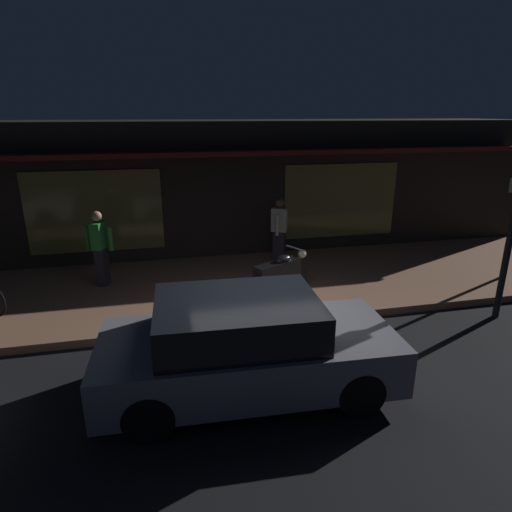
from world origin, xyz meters
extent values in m
plane|color=black|center=(0.00, 0.00, 0.00)|extent=(60.00, 60.00, 0.00)
cube|color=#8C6047|center=(0.00, 3.00, 0.07)|extent=(18.00, 4.00, 0.15)
cube|color=black|center=(0.00, 6.40, 1.80)|extent=(18.00, 2.80, 3.60)
cube|color=brown|center=(-3.20, 4.98, 1.50)|extent=(3.20, 0.04, 2.00)
cube|color=brown|center=(3.20, 4.98, 1.50)|extent=(3.20, 0.04, 2.00)
cube|color=#591919|center=(0.00, 4.75, 2.85)|extent=(16.20, 0.50, 0.12)
cylinder|color=black|center=(0.13, 1.76, 0.45)|extent=(0.58, 0.39, 0.60)
cylinder|color=black|center=(1.10, 2.29, 0.45)|extent=(0.58, 0.39, 0.60)
cube|color=black|center=(0.61, 2.03, 0.73)|extent=(1.10, 0.77, 0.36)
ellipsoid|color=black|center=(0.75, 2.10, 0.93)|extent=(0.50, 0.42, 0.20)
sphere|color=#F9EDB7|center=(1.25, 2.37, 0.93)|extent=(0.18, 0.18, 0.18)
cylinder|color=gray|center=(1.07, 2.28, 1.10)|extent=(0.29, 0.50, 0.03)
cube|color=#28232D|center=(-2.98, 3.52, 0.57)|extent=(0.28, 0.33, 0.85)
cube|color=#2D8C38|center=(-2.98, 3.52, 1.29)|extent=(0.33, 0.43, 0.58)
sphere|color=tan|center=(-2.98, 3.52, 1.71)|extent=(0.22, 0.22, 0.22)
cylinder|color=#2D8C38|center=(-2.73, 3.43, 1.22)|extent=(0.11, 0.11, 0.52)
cylinder|color=#2D8C38|center=(-3.22, 3.60, 1.22)|extent=(0.11, 0.11, 0.52)
cube|color=#28232D|center=(1.20, 4.04, 0.57)|extent=(0.34, 0.31, 0.85)
cube|color=#B2AD9E|center=(1.20, 4.04, 1.29)|extent=(0.44, 0.37, 0.58)
sphere|color=brown|center=(1.20, 4.04, 1.71)|extent=(0.22, 0.22, 0.22)
cylinder|color=#B2AD9E|center=(1.08, 3.81, 1.22)|extent=(0.12, 0.12, 0.52)
cylinder|color=#B2AD9E|center=(1.33, 4.27, 1.22)|extent=(0.12, 0.12, 0.52)
cylinder|color=#47474C|center=(6.00, 1.96, 1.35)|extent=(0.09, 0.09, 2.40)
cylinder|color=black|center=(4.62, 0.48, 1.80)|extent=(0.12, 0.12, 3.60)
cylinder|color=black|center=(0.82, -0.03, 0.32)|extent=(0.65, 0.25, 0.64)
cylinder|color=black|center=(0.75, -1.59, 0.32)|extent=(0.65, 0.25, 0.64)
cylinder|color=black|center=(-1.88, 0.08, 0.32)|extent=(0.65, 0.25, 0.64)
cylinder|color=black|center=(-1.95, -1.48, 0.32)|extent=(0.65, 0.25, 0.64)
cube|color=slate|center=(-0.56, -0.76, 0.55)|extent=(4.17, 1.94, 0.68)
cube|color=black|center=(-0.71, -0.75, 1.10)|extent=(2.27, 1.69, 0.64)
camera|label=1|loc=(-1.63, -6.00, 3.81)|focal=30.45mm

